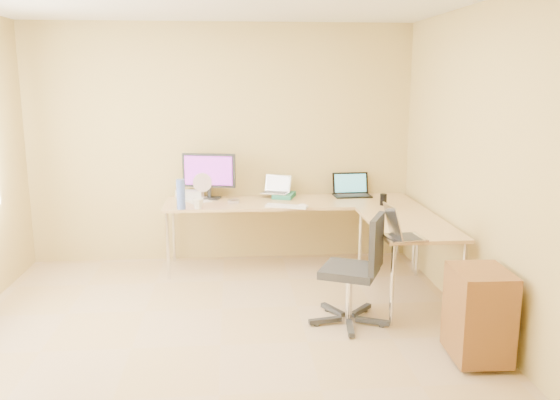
{
  "coord_description": "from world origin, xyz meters",
  "views": [
    {
      "loc": [
        0.11,
        -4.12,
        1.99
      ],
      "look_at": [
        0.55,
        1.1,
        0.9
      ],
      "focal_mm": 37.0,
      "sensor_mm": 36.0,
      "label": 1
    }
  ],
  "objects": [
    {
      "name": "desk_fan",
      "position": [
        -0.21,
        2.05,
        0.86
      ],
      "size": [
        0.23,
        0.23,
        0.26
      ],
      "primitive_type": "cylinder",
      "rotation": [
        0.0,
        0.0,
        0.13
      ],
      "color": "beige",
      "rests_on": "desk_main"
    },
    {
      "name": "wall_right",
      "position": [
        2.1,
        0.0,
        1.3
      ],
      "size": [
        0.0,
        4.5,
        4.5
      ],
      "primitive_type": "plane",
      "rotation": [
        1.57,
        0.0,
        -1.57
      ],
      "color": "tan",
      "rests_on": "ground"
    },
    {
      "name": "laptop_return",
      "position": [
        1.5,
        0.3,
        0.84
      ],
      "size": [
        0.37,
        0.31,
        0.23
      ],
      "primitive_type": "cube",
      "rotation": [
        0.0,
        0.0,
        1.68
      ],
      "color": "silver",
      "rests_on": "desk_return"
    },
    {
      "name": "papers",
      "position": [
        -0.28,
        1.96,
        0.73
      ],
      "size": [
        0.35,
        0.39,
        0.01
      ],
      "primitive_type": "cube",
      "rotation": [
        0.0,
        0.0,
        0.51
      ],
      "color": "beige",
      "rests_on": "desk_main"
    },
    {
      "name": "laptop_black",
      "position": [
        1.43,
        2.05,
        0.86
      ],
      "size": [
        0.41,
        0.31,
        0.25
      ],
      "primitive_type": "cube",
      "rotation": [
        0.0,
        0.0,
        0.04
      ],
      "color": "black",
      "rests_on": "desk_main"
    },
    {
      "name": "desk_main",
      "position": [
        0.72,
        1.85,
        0.36
      ],
      "size": [
        2.65,
        0.7,
        0.73
      ],
      "primitive_type": "cube",
      "color": "tan",
      "rests_on": "ground"
    },
    {
      "name": "cabinet",
      "position": [
        1.85,
        -0.39,
        0.36
      ],
      "size": [
        0.4,
        0.48,
        0.65
      ],
      "primitive_type": "cube",
      "rotation": [
        0.0,
        0.0,
        -0.04
      ],
      "color": "#A06038",
      "rests_on": "ground"
    },
    {
      "name": "office_chair",
      "position": [
        1.06,
        0.35,
        0.5
      ],
      "size": [
        0.75,
        0.75,
        0.94
      ],
      "primitive_type": "cube",
      "rotation": [
        0.0,
        0.0,
        -0.44
      ],
      "color": "#292929",
      "rests_on": "ground"
    },
    {
      "name": "water_bottle",
      "position": [
        -0.4,
        1.55,
        0.88
      ],
      "size": [
        0.11,
        0.11,
        0.3
      ],
      "primitive_type": "cylinder",
      "rotation": [
        0.0,
        0.0,
        -0.38
      ],
      "color": "#4D67B6",
      "rests_on": "desk_main"
    },
    {
      "name": "white_box",
      "position": [
        -0.37,
        2.05,
        0.78
      ],
      "size": [
        0.29,
        0.24,
        0.09
      ],
      "primitive_type": "cube",
      "rotation": [
        0.0,
        0.0,
        0.27
      ],
      "color": "white",
      "rests_on": "desk_main"
    },
    {
      "name": "black_cup",
      "position": [
        1.65,
        1.56,
        0.79
      ],
      "size": [
        0.08,
        0.08,
        0.12
      ],
      "primitive_type": "cylinder",
      "rotation": [
        0.0,
        0.0,
        -0.22
      ],
      "color": "black",
      "rests_on": "desk_main"
    },
    {
      "name": "keyboard",
      "position": [
        0.65,
        1.55,
        0.74
      ],
      "size": [
        0.44,
        0.26,
        0.02
      ],
      "primitive_type": "cube",
      "rotation": [
        0.0,
        0.0,
        -0.37
      ],
      "color": "white",
      "rests_on": "desk_main"
    },
    {
      "name": "floor",
      "position": [
        0.0,
        0.0,
        0.0
      ],
      "size": [
        4.5,
        4.5,
        0.0
      ],
      "primitive_type": "plane",
      "color": "tan",
      "rests_on": "ground"
    },
    {
      "name": "book_stack",
      "position": [
        0.67,
        2.05,
        0.75
      ],
      "size": [
        0.29,
        0.34,
        0.05
      ],
      "primitive_type": "cube",
      "rotation": [
        0.0,
        0.0,
        -0.31
      ],
      "color": "#207057",
      "rests_on": "desk_main"
    },
    {
      "name": "mouse",
      "position": [
        0.82,
        1.55,
        0.75
      ],
      "size": [
        0.11,
        0.09,
        0.03
      ],
      "primitive_type": "ellipsoid",
      "rotation": [
        0.0,
        0.0,
        0.31
      ],
      "color": "white",
      "rests_on": "desk_main"
    },
    {
      "name": "wall_front",
      "position": [
        0.0,
        -2.25,
        1.3
      ],
      "size": [
        4.5,
        0.0,
        4.5
      ],
      "primitive_type": "plane",
      "rotation": [
        -1.57,
        0.0,
        0.0
      ],
      "color": "tan",
      "rests_on": "ground"
    },
    {
      "name": "desk_return",
      "position": [
        1.7,
        0.85,
        0.36
      ],
      "size": [
        0.7,
        1.3,
        0.73
      ],
      "primitive_type": "cube",
      "color": "tan",
      "rests_on": "ground"
    },
    {
      "name": "wall_back",
      "position": [
        0.0,
        2.25,
        1.3
      ],
      "size": [
        4.5,
        0.0,
        4.5
      ],
      "primitive_type": "plane",
      "rotation": [
        1.57,
        0.0,
        0.0
      ],
      "color": "tan",
      "rests_on": "ground"
    },
    {
      "name": "monitor",
      "position": [
        -0.14,
        2.04,
        0.98
      ],
      "size": [
        0.61,
        0.32,
        0.5
      ],
      "primitive_type": "cube",
      "rotation": [
        0.0,
        0.0,
        -0.24
      ],
      "color": "black",
      "rests_on": "desk_main"
    },
    {
      "name": "mug",
      "position": [
        -0.24,
        1.55,
        0.78
      ],
      "size": [
        0.15,
        0.15,
        0.11
      ],
      "primitive_type": "imported",
      "rotation": [
        0.0,
        0.0,
        -0.4
      ],
      "color": "white",
      "rests_on": "desk_main"
    },
    {
      "name": "cd_stack",
      "position": [
        0.12,
        1.81,
        0.75
      ],
      "size": [
        0.16,
        0.16,
        0.03
      ],
      "primitive_type": "cylinder",
      "rotation": [
        0.0,
        0.0,
        -0.37
      ],
      "color": "silver",
      "rests_on": "desk_main"
    },
    {
      "name": "laptop_center",
      "position": [
        0.58,
        2.05,
        0.87
      ],
      "size": [
        0.36,
        0.32,
        0.19
      ],
      "primitive_type": "cube",
      "rotation": [
        0.0,
        0.0,
        -0.42
      ],
      "color": "#AEAEAE",
      "rests_on": "desk_main"
    }
  ]
}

